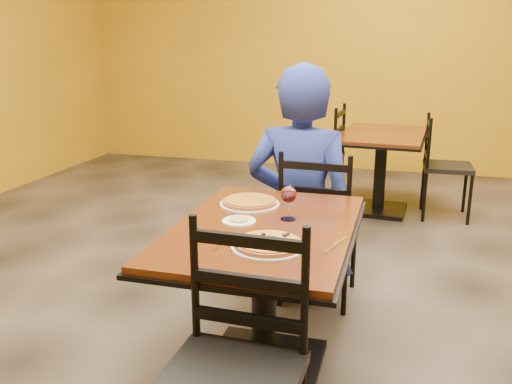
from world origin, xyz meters
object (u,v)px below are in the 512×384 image
(chair_main_near, at_px, (229,382))
(chair_second_right, at_px, (448,168))
(table_second, at_px, (381,154))
(side_plate, at_px, (239,221))
(chair_main_far, at_px, (319,224))
(plate_far, at_px, (250,204))
(wine_glass, at_px, (288,201))
(chair_second_left, at_px, (317,157))
(pizza_main, at_px, (268,243))
(table_main, at_px, (264,265))
(plate_main, at_px, (268,247))
(diner, at_px, (301,183))
(pizza_far, at_px, (250,201))

(chair_main_near, xyz_separation_m, chair_second_right, (0.88, 3.59, -0.03))
(table_second, distance_m, chair_main_near, 3.60)
(side_plate, bearing_deg, chair_main_far, 73.40)
(plate_far, relative_size, wine_glass, 1.72)
(chair_main_far, xyz_separation_m, chair_second_left, (-0.33, 1.91, 0.01))
(chair_second_left, height_order, pizza_main, chair_second_left)
(chair_second_left, bearing_deg, wine_glass, 10.12)
(pizza_main, bearing_deg, chair_second_right, 73.52)
(chair_main_near, bearing_deg, chair_second_right, 77.90)
(table_main, height_order, plate_main, plate_main)
(table_second, distance_m, chair_second_right, 0.60)
(diner, relative_size, side_plate, 9.09)
(table_main, relative_size, diner, 0.85)
(table_main, height_order, table_second, same)
(pizza_far, bearing_deg, diner, 76.04)
(chair_second_left, relative_size, pizza_main, 3.48)
(side_plate, bearing_deg, pizza_main, -52.38)
(pizza_far, distance_m, side_plate, 0.28)
(chair_main_near, height_order, pizza_main, chair_main_near)
(table_main, height_order, chair_main_near, chair_main_near)
(diner, bearing_deg, wine_glass, 99.74)
(table_main, height_order, pizza_main, pizza_main)
(chair_second_right, bearing_deg, pizza_far, 153.82)
(chair_main_far, xyz_separation_m, wine_glass, (-0.04, -0.74, 0.36))
(plate_main, relative_size, pizza_far, 1.11)
(table_second, height_order, chair_main_near, chair_main_near)
(diner, distance_m, plate_far, 0.63)
(chair_second_left, height_order, pizza_far, chair_second_left)
(chair_second_left, xyz_separation_m, pizza_main, (0.29, -3.02, 0.28))
(table_second, distance_m, plate_main, 3.05)
(chair_main_near, relative_size, pizza_main, 3.48)
(table_main, xyz_separation_m, chair_main_near, (0.10, -0.83, -0.06))
(pizza_far, relative_size, side_plate, 1.75)
(plate_main, relative_size, plate_far, 1.00)
(wine_glass, bearing_deg, pizza_far, 144.46)
(plate_far, bearing_deg, wine_glass, -35.54)
(side_plate, bearing_deg, chair_main_near, -74.90)
(table_second, height_order, plate_far, plate_far)
(chair_main_far, relative_size, plate_far, 3.11)
(plate_far, distance_m, pizza_far, 0.02)
(pizza_main, relative_size, wine_glass, 1.58)
(chair_main_near, bearing_deg, plate_main, 93.14)
(chair_second_right, height_order, plate_main, chair_second_right)
(plate_main, xyz_separation_m, side_plate, (-0.21, 0.28, 0.00))
(chair_second_right, bearing_deg, pizza_main, 162.02)
(chair_second_left, relative_size, diner, 0.68)
(chair_second_left, distance_m, chair_second_right, 1.18)
(table_second, xyz_separation_m, diner, (-0.39, -1.87, 0.18))
(table_second, height_order, pizza_main, pizza_main)
(wine_glass, bearing_deg, chair_main_near, -89.15)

